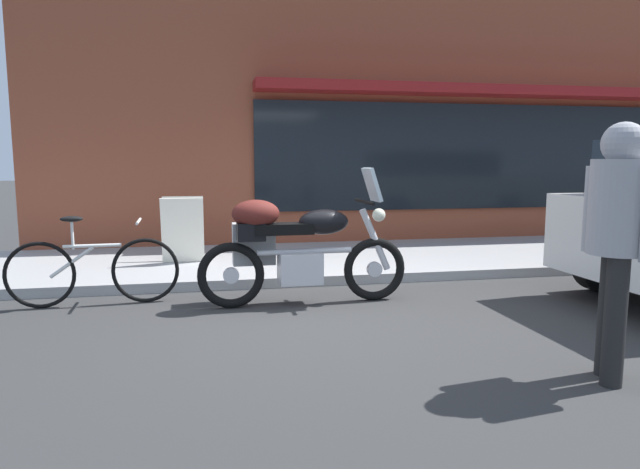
{
  "coord_description": "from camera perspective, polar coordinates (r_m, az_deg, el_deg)",
  "views": [
    {
      "loc": [
        -1.11,
        -5.2,
        1.49
      ],
      "look_at": [
        0.03,
        0.6,
        0.7
      ],
      "focal_mm": 31.32,
      "sensor_mm": 36.0,
      "label": 1
    }
  ],
  "objects": [
    {
      "name": "touring_motorcycle",
      "position": [
        5.75,
        -2.87,
        -1.16
      ],
      "size": [
        2.19,
        0.65,
        1.41
      ],
      "color": "black",
      "rests_on": "ground_plane"
    },
    {
      "name": "parked_bicycle",
      "position": [
        6.18,
        -22.17,
        -3.35
      ],
      "size": [
        1.7,
        0.48,
        0.93
      ],
      "color": "black",
      "rests_on": "ground_plane"
    },
    {
      "name": "sandwich_board_sign",
      "position": [
        7.75,
        -13.84,
        0.51
      ],
      "size": [
        0.55,
        0.4,
        0.87
      ],
      "color": "silver",
      "rests_on": "sidewalk_curb"
    },
    {
      "name": "pedestrian_walking",
      "position": [
        4.16,
        28.21,
        1.22
      ],
      "size": [
        0.43,
        0.55,
        1.73
      ],
      "color": "black",
      "rests_on": "ground_plane"
    },
    {
      "name": "ground_plane",
      "position": [
        5.52,
        0.93,
        -8.03
      ],
      "size": [
        80.0,
        80.0,
        0.0
      ],
      "primitive_type": "plane",
      "color": "#323232"
    }
  ]
}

